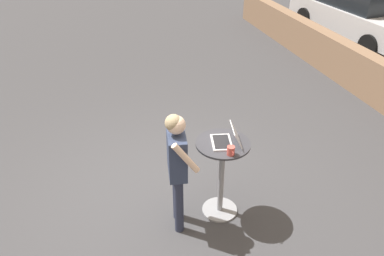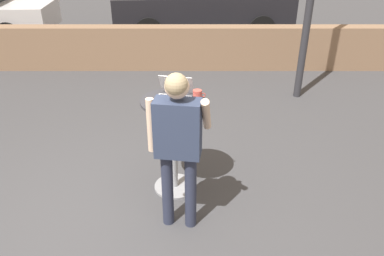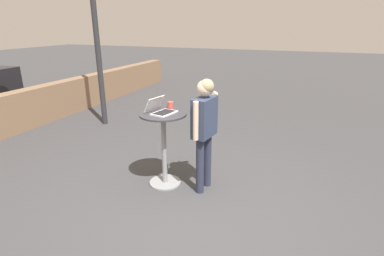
{
  "view_description": "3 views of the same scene",
  "coord_description": "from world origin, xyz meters",
  "px_view_note": "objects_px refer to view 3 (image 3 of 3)",
  "views": [
    {
      "loc": [
        3.97,
        -0.66,
        3.52
      ],
      "look_at": [
        0.39,
        0.35,
        1.22
      ],
      "focal_mm": 35.0,
      "sensor_mm": 36.0,
      "label": 1
    },
    {
      "loc": [
        0.77,
        -2.72,
        2.6
      ],
      "look_at": [
        0.78,
        0.47,
        0.87
      ],
      "focal_mm": 35.0,
      "sensor_mm": 36.0,
      "label": 2
    },
    {
      "loc": [
        -2.92,
        -1.13,
        2.23
      ],
      "look_at": [
        0.49,
        0.21,
        0.95
      ],
      "focal_mm": 28.0,
      "sensor_mm": 36.0,
      "label": 3
    }
  ],
  "objects_px": {
    "cafe_table": "(164,141)",
    "coffee_mug": "(171,105)",
    "standing_person": "(204,123)",
    "laptop": "(161,110)"
  },
  "relations": [
    {
      "from": "cafe_table",
      "to": "coffee_mug",
      "type": "height_order",
      "value": "coffee_mug"
    },
    {
      "from": "coffee_mug",
      "to": "standing_person",
      "type": "height_order",
      "value": "standing_person"
    },
    {
      "from": "standing_person",
      "to": "laptop",
      "type": "bearing_deg",
      "value": 95.31
    },
    {
      "from": "laptop",
      "to": "coffee_mug",
      "type": "relative_size",
      "value": 3.16
    },
    {
      "from": "laptop",
      "to": "cafe_table",
      "type": "bearing_deg",
      "value": -107.5
    },
    {
      "from": "laptop",
      "to": "coffee_mug",
      "type": "bearing_deg",
      "value": -8.95
    },
    {
      "from": "cafe_table",
      "to": "laptop",
      "type": "xyz_separation_m",
      "value": [
        0.01,
        0.04,
        0.45
      ]
    },
    {
      "from": "laptop",
      "to": "standing_person",
      "type": "bearing_deg",
      "value": -84.69
    },
    {
      "from": "coffee_mug",
      "to": "laptop",
      "type": "bearing_deg",
      "value": 171.05
    },
    {
      "from": "laptop",
      "to": "standing_person",
      "type": "height_order",
      "value": "standing_person"
    }
  ]
}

